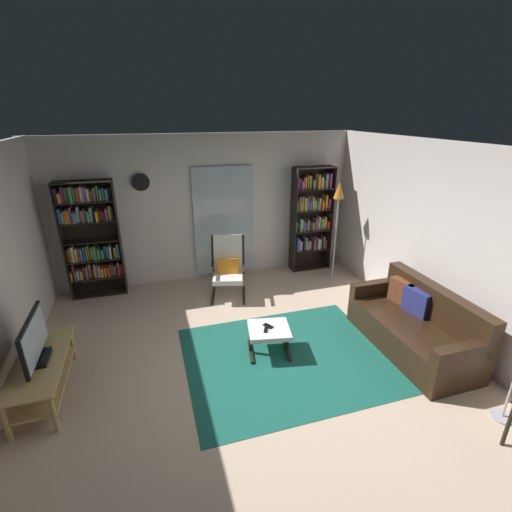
{
  "coord_description": "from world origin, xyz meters",
  "views": [
    {
      "loc": [
        -1.03,
        -3.48,
        2.95
      ],
      "look_at": [
        0.39,
        1.19,
        0.99
      ],
      "focal_mm": 25.59,
      "sensor_mm": 36.0,
      "label": 1
    }
  ],
  "objects_px": {
    "ottoman": "(269,332)",
    "wall_clock": "(141,182)",
    "cell_phone": "(268,326)",
    "floor_lamp_by_shelf": "(338,201)",
    "tv_stand": "(43,371)",
    "tv_remote": "(266,329)",
    "leather_sofa": "(415,326)",
    "bookshelf_near_tv": "(91,235)",
    "lounge_armchair": "(228,265)",
    "bookshelf_near_sofa": "(311,216)",
    "television": "(35,342)"
  },
  "relations": [
    {
      "from": "television",
      "to": "ottoman",
      "type": "distance_m",
      "value": 2.64
    },
    {
      "from": "television",
      "to": "ottoman",
      "type": "height_order",
      "value": "television"
    },
    {
      "from": "tv_stand",
      "to": "television",
      "type": "bearing_deg",
      "value": -80.73
    },
    {
      "from": "cell_phone",
      "to": "floor_lamp_by_shelf",
      "type": "relative_size",
      "value": 0.08
    },
    {
      "from": "lounge_armchair",
      "to": "cell_phone",
      "type": "xyz_separation_m",
      "value": [
        0.13,
        -1.71,
        -0.17
      ]
    },
    {
      "from": "leather_sofa",
      "to": "floor_lamp_by_shelf",
      "type": "xyz_separation_m",
      "value": [
        0.04,
        2.31,
        1.15
      ]
    },
    {
      "from": "bookshelf_near_sofa",
      "to": "tv_remote",
      "type": "bearing_deg",
      "value": -125.16
    },
    {
      "from": "tv_stand",
      "to": "tv_remote",
      "type": "xyz_separation_m",
      "value": [
        2.56,
        -0.03,
        0.07
      ]
    },
    {
      "from": "wall_clock",
      "to": "bookshelf_near_sofa",
      "type": "bearing_deg",
      "value": -2.76
    },
    {
      "from": "bookshelf_near_tv",
      "to": "leather_sofa",
      "type": "xyz_separation_m",
      "value": [
        4.13,
        -2.86,
        -0.75
      ]
    },
    {
      "from": "wall_clock",
      "to": "tv_stand",
      "type": "bearing_deg",
      "value": -115.78
    },
    {
      "from": "floor_lamp_by_shelf",
      "to": "wall_clock",
      "type": "bearing_deg",
      "value": 168.34
    },
    {
      "from": "television",
      "to": "ottoman",
      "type": "xyz_separation_m",
      "value": [
        2.61,
        0.01,
        -0.4
      ]
    },
    {
      "from": "bookshelf_near_sofa",
      "to": "floor_lamp_by_shelf",
      "type": "xyz_separation_m",
      "value": [
        0.26,
        -0.53,
        0.4
      ]
    },
    {
      "from": "cell_phone",
      "to": "bookshelf_near_sofa",
      "type": "bearing_deg",
      "value": 25.48
    },
    {
      "from": "leather_sofa",
      "to": "tv_stand",
      "type": "bearing_deg",
      "value": 174.24
    },
    {
      "from": "bookshelf_near_sofa",
      "to": "bookshelf_near_tv",
      "type": "bearing_deg",
      "value": 179.79
    },
    {
      "from": "bookshelf_near_tv",
      "to": "cell_phone",
      "type": "relative_size",
      "value": 13.89
    },
    {
      "from": "television",
      "to": "tv_remote",
      "type": "relative_size",
      "value": 5.68
    },
    {
      "from": "lounge_armchair",
      "to": "wall_clock",
      "type": "height_order",
      "value": "wall_clock"
    },
    {
      "from": "tv_remote",
      "to": "leather_sofa",
      "type": "bearing_deg",
      "value": 11.5
    },
    {
      "from": "wall_clock",
      "to": "lounge_armchair",
      "type": "bearing_deg",
      "value": -32.41
    },
    {
      "from": "bookshelf_near_tv",
      "to": "cell_phone",
      "type": "bearing_deg",
      "value": -46.46
    },
    {
      "from": "tv_remote",
      "to": "floor_lamp_by_shelf",
      "type": "height_order",
      "value": "floor_lamp_by_shelf"
    },
    {
      "from": "bookshelf_near_tv",
      "to": "tv_remote",
      "type": "relative_size",
      "value": 13.51
    },
    {
      "from": "ottoman",
      "to": "wall_clock",
      "type": "distance_m",
      "value": 3.29
    },
    {
      "from": "ottoman",
      "to": "wall_clock",
      "type": "xyz_separation_m",
      "value": [
        -1.38,
        2.55,
        1.55
      ]
    },
    {
      "from": "television",
      "to": "leather_sofa",
      "type": "relative_size",
      "value": 0.46
    },
    {
      "from": "television",
      "to": "floor_lamp_by_shelf",
      "type": "distance_m",
      "value": 4.95
    },
    {
      "from": "television",
      "to": "lounge_armchair",
      "type": "distance_m",
      "value": 3.04
    },
    {
      "from": "lounge_armchair",
      "to": "tv_remote",
      "type": "distance_m",
      "value": 1.79
    },
    {
      "from": "bookshelf_near_tv",
      "to": "floor_lamp_by_shelf",
      "type": "distance_m",
      "value": 4.23
    },
    {
      "from": "floor_lamp_by_shelf",
      "to": "lounge_armchair",
      "type": "bearing_deg",
      "value": -176.83
    },
    {
      "from": "tv_stand",
      "to": "tv_remote",
      "type": "bearing_deg",
      "value": -0.72
    },
    {
      "from": "television",
      "to": "cell_phone",
      "type": "height_order",
      "value": "television"
    },
    {
      "from": "tv_stand",
      "to": "cell_phone",
      "type": "xyz_separation_m",
      "value": [
        2.61,
        0.03,
        0.07
      ]
    },
    {
      "from": "bookshelf_near_tv",
      "to": "wall_clock",
      "type": "xyz_separation_m",
      "value": [
        0.87,
        0.13,
        0.79
      ]
    },
    {
      "from": "floor_lamp_by_shelf",
      "to": "ottoman",
      "type": "bearing_deg",
      "value": -135.74
    },
    {
      "from": "tv_stand",
      "to": "floor_lamp_by_shelf",
      "type": "xyz_separation_m",
      "value": [
        4.52,
        1.86,
        1.16
      ]
    },
    {
      "from": "ottoman",
      "to": "wall_clock",
      "type": "bearing_deg",
      "value": 118.5
    },
    {
      "from": "leather_sofa",
      "to": "lounge_armchair",
      "type": "xyz_separation_m",
      "value": [
        -2.0,
        2.2,
        0.23
      ]
    },
    {
      "from": "cell_phone",
      "to": "wall_clock",
      "type": "distance_m",
      "value": 3.22
    },
    {
      "from": "television",
      "to": "tv_remote",
      "type": "bearing_deg",
      "value": -0.43
    },
    {
      "from": "leather_sofa",
      "to": "tv_remote",
      "type": "xyz_separation_m",
      "value": [
        -1.93,
        0.42,
        0.06
      ]
    },
    {
      "from": "cell_phone",
      "to": "leather_sofa",
      "type": "bearing_deg",
      "value": -44.04
    },
    {
      "from": "ottoman",
      "to": "bookshelf_near_sofa",
      "type": "bearing_deg",
      "value": 55.4
    },
    {
      "from": "tv_stand",
      "to": "bookshelf_near_tv",
      "type": "distance_m",
      "value": 2.55
    },
    {
      "from": "ottoman",
      "to": "lounge_armchair",
      "type": "bearing_deg",
      "value": 94.31
    },
    {
      "from": "ottoman",
      "to": "tv_remote",
      "type": "relative_size",
      "value": 4.17
    },
    {
      "from": "bookshelf_near_tv",
      "to": "bookshelf_near_sofa",
      "type": "relative_size",
      "value": 0.97
    }
  ]
}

